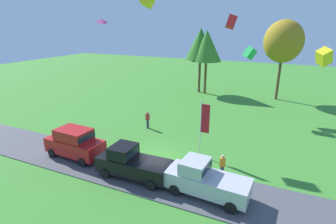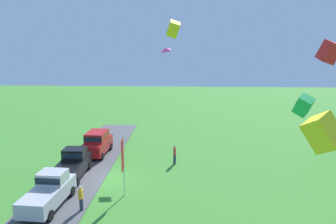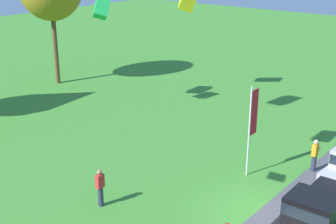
{
  "view_description": "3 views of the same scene",
  "coord_description": "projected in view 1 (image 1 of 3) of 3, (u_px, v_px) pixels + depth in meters",
  "views": [
    {
      "loc": [
        8.23,
        -15.74,
        9.82
      ],
      "look_at": [
        -0.93,
        4.29,
        2.45
      ],
      "focal_mm": 28.0,
      "sensor_mm": 36.0,
      "label": 1
    },
    {
      "loc": [
        24.35,
        6.31,
        10.57
      ],
      "look_at": [
        0.19,
        5.11,
        5.6
      ],
      "focal_mm": 35.0,
      "sensor_mm": 36.0,
      "label": 2
    },
    {
      "loc": [
        -15.54,
        -7.85,
        10.56
      ],
      "look_at": [
        2.58,
        6.91,
        2.23
      ],
      "focal_mm": 50.0,
      "sensor_mm": 36.0,
      "label": 3
    }
  ],
  "objects": [
    {
      "name": "kite_diamond_trailing_tail",
      "position": [
        102.0,
        21.0,
        23.61
      ],
      "size": [
        1.43,
        1.35,
        0.56
      ],
      "primitive_type": "pyramid",
      "rotation": [
        -0.23,
        0.0,
        4.17
      ],
      "color": "#EA4C9E"
    },
    {
      "name": "tree_center_back",
      "position": [
        207.0,
        46.0,
        37.19
      ],
      "size": [
        4.32,
        4.32,
        9.12
      ],
      "color": "brown",
      "rests_on": "ground"
    },
    {
      "name": "kite_box_over_trees",
      "position": [
        231.0,
        22.0,
        29.82
      ],
      "size": [
        1.43,
        1.52,
        1.77
      ],
      "primitive_type": "cube",
      "rotation": [
        0.31,
        0.3,
        1.87
      ],
      "color": "red"
    },
    {
      "name": "car_pickup_mid_row",
      "position": [
        131.0,
        162.0,
        17.45
      ],
      "size": [
        5.03,
        2.12,
        2.14
      ],
      "color": "black",
      "rests_on": "ground"
    },
    {
      "name": "pavement_strip",
      "position": [
        141.0,
        174.0,
        18.04
      ],
      "size": [
        36.0,
        4.4,
        0.06
      ],
      "primitive_type": "cube",
      "color": "#4C4C51",
      "rests_on": "ground"
    },
    {
      "name": "person_watching_sky",
      "position": [
        222.0,
        166.0,
        17.4
      ],
      "size": [
        0.36,
        0.24,
        1.71
      ],
      "color": "#2D334C",
      "rests_on": "ground"
    },
    {
      "name": "person_beside_suv",
      "position": [
        148.0,
        120.0,
        25.87
      ],
      "size": [
        0.36,
        0.24,
        1.71
      ],
      "color": "#2D334C",
      "rests_on": "ground"
    },
    {
      "name": "tree_far_left",
      "position": [
        283.0,
        42.0,
        33.85
      ],
      "size": [
        4.97,
        4.97,
        10.49
      ],
      "color": "brown",
      "rests_on": "ground"
    },
    {
      "name": "car_suv_near_entrance",
      "position": [
        75.0,
        142.0,
        20.02
      ],
      "size": [
        4.68,
        2.21,
        2.28
      ],
      "color": "red",
      "rests_on": "ground"
    },
    {
      "name": "kite_box_high_left",
      "position": [
        250.0,
        53.0,
        27.74
      ],
      "size": [
        1.52,
        1.31,
        1.55
      ],
      "primitive_type": "cube",
      "rotation": [
        -0.46,
        0.3,
        5.58
      ],
      "color": "green"
    },
    {
      "name": "car_pickup_by_flagpole",
      "position": [
        204.0,
        179.0,
        15.57
      ],
      "size": [
        5.1,
        2.28,
        2.14
      ],
      "color": "#B7B7BC",
      "rests_on": "ground"
    },
    {
      "name": "ground_plane",
      "position": [
        156.0,
        160.0,
        19.93
      ],
      "size": [
        120.0,
        120.0,
        0.0
      ],
      "primitive_type": "plane",
      "color": "#3D842D"
    },
    {
      "name": "flag_banner",
      "position": [
        204.0,
        122.0,
        19.67
      ],
      "size": [
        0.71,
        0.08,
        4.49
      ],
      "color": "silver",
      "rests_on": "ground"
    },
    {
      "name": "kite_box_topmost",
      "position": [
        324.0,
        57.0,
        23.7
      ],
      "size": [
        1.62,
        1.88,
        1.9
      ],
      "primitive_type": "cube",
      "rotation": [
        0.5,
        0.3,
        5.44
      ],
      "color": "yellow"
    },
    {
      "name": "tree_right_of_center",
      "position": [
        201.0,
        44.0,
        37.87
      ],
      "size": [
        4.47,
        4.47,
        9.43
      ],
      "color": "brown",
      "rests_on": "ground"
    }
  ]
}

